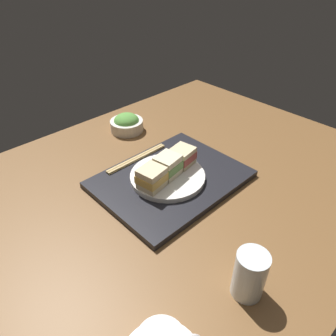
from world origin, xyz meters
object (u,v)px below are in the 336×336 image
Objects in this scene: sandwich_near at (182,156)px; drinking_glass at (250,275)px; sandwich_plate at (168,176)px; chopsticks_pair at (137,158)px; sandwich_middle at (168,166)px; sandwich_far at (151,178)px; salad_bowl at (127,123)px.

drinking_glass is (19.01, 36.32, -0.53)cm from sandwich_near.
chopsticks_pair is (0.18, -13.49, -0.38)cm from sandwich_plate.
chopsticks_pair is (0.18, -13.49, -4.09)cm from sandwich_middle.
salad_bowl is (-17.37, -33.39, -3.33)cm from sandwich_far.
chopsticks_pair is 50.50cm from drinking_glass.
sandwich_far is at bearing 62.51° from salad_bowl.
sandwich_far is 0.35× the size of chopsticks_pair.
salad_bowl is 21.91cm from chopsticks_pair.
sandwich_middle reaches higher than sandwich_near.
sandwich_middle is at bearing -109.19° from drinking_glass.
sandwich_plate is 7.50cm from sandwich_near.
sandwich_middle is at bearing 7.60° from sandwich_near.
drinking_glass is (23.02, 67.93, 2.50)cm from salad_bowl.
sandwich_near is 0.34× the size of chopsticks_pair.
sandwich_middle is 37.53cm from drinking_glass.
sandwich_middle is (-0.00, 0.00, 3.71)cm from sandwich_plate.
drinking_glass is (12.15, 48.92, 3.15)cm from chopsticks_pair.
drinking_glass reaches higher than salad_bowl.
sandwich_far reaches higher than sandwich_plate.
sandwich_middle reaches higher than sandwich_plate.
salad_bowl is at bearing -119.77° from chopsticks_pair.
sandwich_far reaches higher than sandwich_near.
chopsticks_pair is (6.87, -12.59, -3.68)cm from sandwich_near.
sandwich_far is 37.79cm from salad_bowl.
sandwich_plate is 37.62cm from drinking_glass.
salad_bowl is 1.11× the size of drinking_glass.
sandwich_plate is at bearing -172.40° from sandwich_far.
sandwich_far reaches higher than salad_bowl.
salad_bowl is 0.54× the size of chopsticks_pair.
sandwich_far is at bearing 7.60° from sandwich_near.
sandwich_far is (6.68, 0.89, 3.60)cm from sandwich_plate.
sandwich_near is 0.62× the size of salad_bowl.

